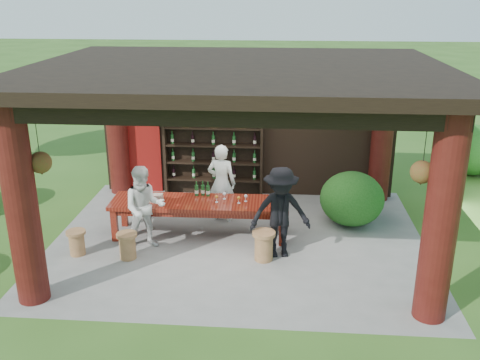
# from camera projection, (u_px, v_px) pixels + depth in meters

# --- Properties ---
(ground) EXTENTS (90.00, 90.00, 0.00)m
(ground) POSITION_uv_depth(u_px,v_px,m) (238.00, 240.00, 10.77)
(ground) COLOR #2D5119
(ground) RESTS_ON ground
(pavilion) EXTENTS (7.50, 6.00, 3.60)m
(pavilion) POSITION_uv_depth(u_px,v_px,m) (239.00, 132.00, 10.45)
(pavilion) COLOR slate
(pavilion) RESTS_ON ground
(wine_shelf) EXTENTS (2.37, 0.36, 2.09)m
(wine_shelf) POSITION_uv_depth(u_px,v_px,m) (214.00, 154.00, 12.78)
(wine_shelf) COLOR black
(wine_shelf) RESTS_ON ground
(tasting_table) EXTENTS (3.59, 0.98, 0.75)m
(tasting_table) POSITION_uv_depth(u_px,v_px,m) (200.00, 206.00, 10.80)
(tasting_table) COLOR #56140C
(tasting_table) RESTS_ON ground
(stool_near_left) EXTENTS (0.39, 0.39, 0.51)m
(stool_near_left) POSITION_uv_depth(u_px,v_px,m) (127.00, 245.00, 9.97)
(stool_near_left) COLOR brown
(stool_near_left) RESTS_ON ground
(stool_near_right) EXTENTS (0.43, 0.43, 0.57)m
(stool_near_right) POSITION_uv_depth(u_px,v_px,m) (264.00, 245.00, 9.90)
(stool_near_right) COLOR brown
(stool_near_right) RESTS_ON ground
(stool_far_left) EXTENTS (0.37, 0.37, 0.49)m
(stool_far_left) POSITION_uv_depth(u_px,v_px,m) (77.00, 242.00, 10.12)
(stool_far_left) COLOR brown
(stool_far_left) RESTS_ON ground
(host) EXTENTS (0.69, 0.52, 1.71)m
(host) POSITION_uv_depth(u_px,v_px,m) (222.00, 183.00, 11.47)
(host) COLOR white
(host) RESTS_ON ground
(guest_woman) EXTENTS (0.95, 0.83, 1.65)m
(guest_woman) POSITION_uv_depth(u_px,v_px,m) (144.00, 208.00, 10.23)
(guest_woman) COLOR beige
(guest_woman) RESTS_ON ground
(guest_man) EXTENTS (1.23, 0.83, 1.76)m
(guest_man) POSITION_uv_depth(u_px,v_px,m) (280.00, 213.00, 9.87)
(guest_man) COLOR black
(guest_man) RESTS_ON ground
(table_bottles) EXTENTS (0.32, 0.12, 0.31)m
(table_bottles) POSITION_uv_depth(u_px,v_px,m) (202.00, 188.00, 11.00)
(table_bottles) COLOR #194C1E
(table_bottles) RESTS_ON tasting_table
(table_glasses) EXTENTS (0.65, 0.27, 0.15)m
(table_glasses) POSITION_uv_depth(u_px,v_px,m) (231.00, 198.00, 10.71)
(table_glasses) COLOR silver
(table_glasses) RESTS_ON tasting_table
(napkin_basket) EXTENTS (0.26, 0.18, 0.14)m
(napkin_basket) POSITION_uv_depth(u_px,v_px,m) (156.00, 198.00, 10.74)
(napkin_basket) COLOR #BF6672
(napkin_basket) RESTS_ON tasting_table
(shrubs) EXTENTS (16.07, 8.79, 1.36)m
(shrubs) POSITION_uv_depth(u_px,v_px,m) (357.00, 200.00, 11.32)
(shrubs) COLOR #194C14
(shrubs) RESTS_ON ground
(trees) EXTENTS (21.81, 9.70, 4.80)m
(trees) POSITION_uv_depth(u_px,v_px,m) (426.00, 65.00, 10.51)
(trees) COLOR #3F2819
(trees) RESTS_ON ground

